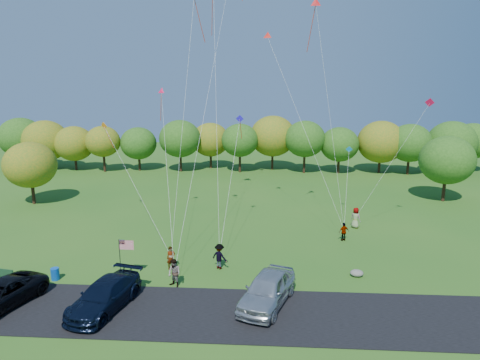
% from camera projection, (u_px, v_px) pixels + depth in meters
% --- Properties ---
extents(ground, '(140.00, 140.00, 0.00)m').
position_uv_depth(ground, '(208.00, 282.00, 28.84)').
color(ground, '#285F1B').
rests_on(ground, ground).
extents(asphalt_lane, '(44.00, 6.00, 0.06)m').
position_uv_depth(asphalt_lane, '(199.00, 313.00, 24.94)').
color(asphalt_lane, black).
rests_on(asphalt_lane, ground).
extents(treeline, '(77.95, 27.90, 8.40)m').
position_uv_depth(treeline, '(251.00, 141.00, 63.37)').
color(treeline, '#3C2316').
rests_on(treeline, ground).
extents(minivan_dark, '(4.12, 6.06, 1.54)m').
position_uv_depth(minivan_dark, '(1.00, 294.00, 25.44)').
color(minivan_dark, black).
rests_on(minivan_dark, asphalt_lane).
extents(minivan_navy, '(3.60, 6.11, 1.66)m').
position_uv_depth(minivan_navy, '(104.00, 296.00, 25.15)').
color(minivan_navy, black).
rests_on(minivan_navy, asphalt_lane).
extents(minivan_silver, '(4.04, 6.10, 1.93)m').
position_uv_depth(minivan_silver, '(267.00, 289.00, 25.63)').
color(minivan_silver, '#B3B9BF').
rests_on(minivan_silver, asphalt_lane).
extents(flyer_a, '(0.74, 0.64, 1.71)m').
position_uv_depth(flyer_a, '(171.00, 258.00, 30.69)').
color(flyer_a, '#4C4C59').
rests_on(flyer_a, ground).
extents(flyer_b, '(1.16, 1.11, 1.90)m').
position_uv_depth(flyer_b, '(174.00, 273.00, 27.98)').
color(flyer_b, '#4C4C59').
rests_on(flyer_b, ground).
extents(flyer_c, '(1.39, 1.18, 1.87)m').
position_uv_depth(flyer_c, '(219.00, 256.00, 30.76)').
color(flyer_c, '#4C4C59').
rests_on(flyer_c, ground).
extents(flyer_d, '(1.01, 0.69, 1.59)m').
position_uv_depth(flyer_d, '(344.00, 232.00, 36.29)').
color(flyer_d, '#4C4C59').
rests_on(flyer_d, ground).
extents(flyer_e, '(1.12, 1.08, 1.93)m').
position_uv_depth(flyer_e, '(356.00, 218.00, 39.52)').
color(flyer_e, '#4C4C59').
rests_on(flyer_e, ground).
extents(park_bench, '(1.74, 0.58, 0.97)m').
position_uv_depth(park_bench, '(3.00, 275.00, 28.79)').
color(park_bench, '#174020').
rests_on(park_bench, ground).
extents(trash_barrel, '(0.55, 0.55, 0.83)m').
position_uv_depth(trash_barrel, '(55.00, 274.00, 29.12)').
color(trash_barrel, '#0B4AAE').
rests_on(trash_barrel, ground).
extents(flag_assembly, '(1.03, 0.67, 2.80)m').
position_uv_depth(flag_assembly, '(124.00, 249.00, 29.02)').
color(flag_assembly, black).
rests_on(flag_assembly, ground).
extents(boulder_near, '(1.33, 1.04, 0.67)m').
position_uv_depth(boulder_near, '(275.00, 278.00, 28.73)').
color(boulder_near, '#9E978A').
rests_on(boulder_near, ground).
extents(boulder_far, '(0.92, 0.76, 0.48)m').
position_uv_depth(boulder_far, '(357.00, 273.00, 29.66)').
color(boulder_far, slate).
rests_on(boulder_far, ground).
extents(kites_aloft, '(29.37, 11.67, 19.82)m').
position_uv_depth(kites_aloft, '(236.00, 5.00, 37.08)').
color(kites_aloft, red).
rests_on(kites_aloft, ground).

